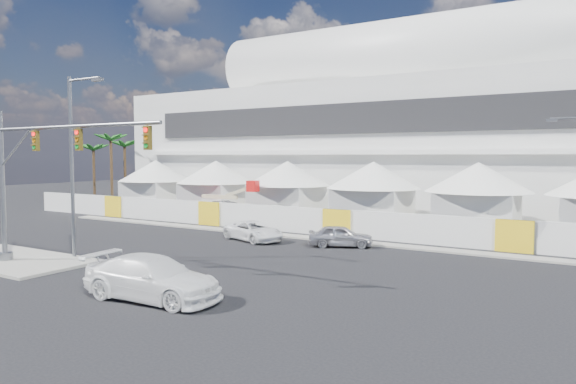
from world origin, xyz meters
The scene contains 15 objects.
ground centered at (0.00, 0.00, 0.00)m, with size 160.00×160.00×0.00m, color black.
median_island centered at (-6.00, -3.00, 0.07)m, with size 10.00×5.00×0.15m, color gray.
far_curb centered at (20.00, 12.50, 0.06)m, with size 80.00×1.20×0.12m, color gray.
stadium centered at (8.71, 41.50, 9.45)m, with size 80.00×24.80×21.98m.
tent_row centered at (0.50, 24.00, 3.15)m, with size 53.40×8.40×5.40m.
hoarding_fence centered at (6.00, 14.50, 1.00)m, with size 70.00×0.25×2.00m, color white.
palm_cluster centered at (-33.46, 29.50, 6.88)m, with size 10.60×10.60×8.55m.
sedan_silver centered at (8.04, 10.67, 0.71)m, with size 4.18×1.68×1.42m, color #B1B0B5.
pickup_curb centered at (1.79, 9.76, 0.67)m, with size 4.84×2.23×1.34m, color white.
pickup_near centered at (6.66, -4.47, 0.89)m, with size 6.14×2.50×1.78m, color white.
lot_car_a centered at (14.80, 18.32, 0.64)m, with size 3.91×1.36×1.29m, color silver.
lot_car_c centered at (-7.57, 19.46, 0.76)m, with size 5.21×2.12×1.51m, color silver.
traffic_mast centered at (-3.29, -3.39, 4.77)m, with size 12.41×0.80×8.19m.
streetlight_median centered at (-3.08, -0.80, 5.99)m, with size 2.82×0.28×10.17m.
boom_lift centered at (-9.00, 18.77, 0.98)m, with size 7.24×1.96×3.64m.
Camera 1 is at (22.14, -19.39, 5.88)m, focal length 32.00 mm.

